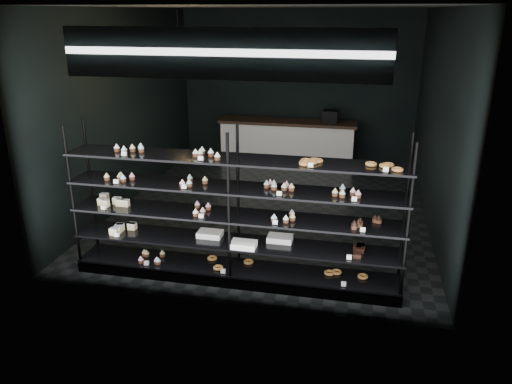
% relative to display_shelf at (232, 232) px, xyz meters
% --- Properties ---
extents(room, '(5.01, 6.01, 3.20)m').
position_rel_display_shelf_xyz_m(room, '(0.04, 2.45, 0.97)').
color(room, black).
rests_on(room, ground).
extents(display_shelf, '(4.00, 0.50, 1.91)m').
position_rel_display_shelf_xyz_m(display_shelf, '(0.00, 0.00, 0.00)').
color(display_shelf, black).
rests_on(display_shelf, room).
extents(signage, '(3.30, 0.05, 0.50)m').
position_rel_display_shelf_xyz_m(signage, '(0.04, -0.48, 2.12)').
color(signage, '#0D1F41').
rests_on(signage, room).
extents(pendant_lamp, '(0.34, 0.34, 0.90)m').
position_rel_display_shelf_xyz_m(pendant_lamp, '(-1.11, 1.45, 1.82)').
color(pendant_lamp, black).
rests_on(pendant_lamp, room).
extents(service_counter, '(2.88, 0.65, 1.23)m').
position_rel_display_shelf_xyz_m(service_counter, '(-0.07, 4.95, -0.13)').
color(service_counter, silver).
rests_on(service_counter, room).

